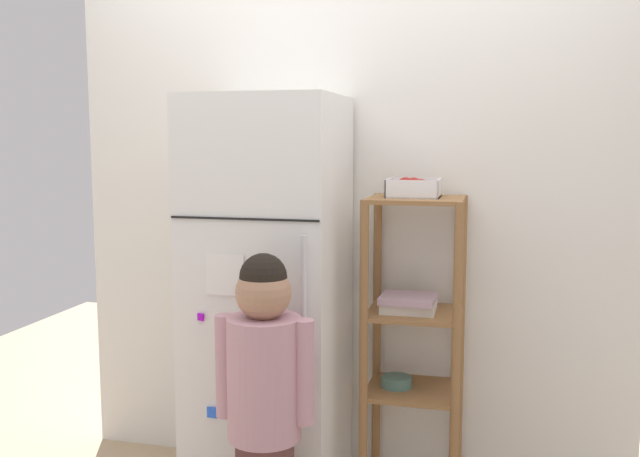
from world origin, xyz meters
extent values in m
cube|color=silver|center=(0.00, 0.34, 1.08)|extent=(2.49, 0.03, 2.17)
cube|color=white|center=(-0.26, 0.02, 0.83)|extent=(0.59, 0.58, 1.67)
cube|color=black|center=(-0.26, -0.28, 1.21)|extent=(0.57, 0.01, 0.01)
cylinder|color=silver|center=(-0.03, -0.30, 0.97)|extent=(0.02, 0.02, 0.38)
cube|color=white|center=(-0.33, -0.28, 0.99)|extent=(0.15, 0.01, 0.16)
cube|color=blue|center=(-0.40, -0.28, 0.45)|extent=(0.04, 0.01, 0.04)
cube|color=#A60ACD|center=(-0.44, -0.28, 0.83)|extent=(0.03, 0.02, 0.03)
cube|color=#EC4040|center=(-0.23, -0.28, 0.99)|extent=(0.03, 0.02, 0.03)
cylinder|color=#BF8C99|center=(-0.13, -0.44, 0.67)|extent=(0.26, 0.26, 0.43)
sphere|color=#BF8C99|center=(-0.13, -0.36, 0.88)|extent=(0.11, 0.11, 0.11)
sphere|color=#A87A5B|center=(-0.13, -0.44, 0.97)|extent=(0.19, 0.19, 0.19)
sphere|color=black|center=(-0.13, -0.44, 1.03)|extent=(0.17, 0.17, 0.17)
cylinder|color=#BF8C99|center=(-0.27, -0.44, 0.70)|extent=(0.07, 0.07, 0.37)
cylinder|color=#BF8C99|center=(0.01, -0.44, 0.70)|extent=(0.07, 0.07, 0.37)
cylinder|color=olive|center=(0.15, -0.03, 0.63)|extent=(0.04, 0.04, 1.26)
cylinder|color=olive|center=(0.51, -0.03, 0.63)|extent=(0.04, 0.04, 1.26)
cylinder|color=olive|center=(0.15, 0.29, 0.63)|extent=(0.04, 0.04, 1.26)
cylinder|color=olive|center=(0.51, 0.29, 0.63)|extent=(0.04, 0.04, 1.26)
cube|color=olive|center=(0.33, 0.13, 1.25)|extent=(0.38, 0.34, 0.02)
cube|color=olive|center=(0.33, 0.13, 0.79)|extent=(0.38, 0.34, 0.02)
cube|color=olive|center=(0.33, 0.13, 0.46)|extent=(0.38, 0.34, 0.02)
cube|color=silver|center=(0.30, 0.13, 0.82)|extent=(0.22, 0.20, 0.04)
cube|color=#B293A3|center=(0.30, 0.12, 0.85)|extent=(0.23, 0.21, 0.03)
cylinder|color=#4C7266|center=(0.26, 0.13, 0.49)|extent=(0.13, 0.13, 0.04)
cube|color=white|center=(0.31, 0.15, 1.27)|extent=(0.21, 0.20, 0.01)
cube|color=white|center=(0.31, 0.05, 1.30)|extent=(0.21, 0.01, 0.07)
cube|color=white|center=(0.31, 0.24, 1.30)|extent=(0.21, 0.01, 0.07)
cube|color=white|center=(0.21, 0.15, 1.30)|extent=(0.01, 0.20, 0.07)
cube|color=white|center=(0.42, 0.15, 1.30)|extent=(0.01, 0.20, 0.07)
sphere|color=maroon|center=(0.31, 0.18, 1.31)|extent=(0.07, 0.07, 0.07)
sphere|color=maroon|center=(0.34, 0.16, 1.30)|extent=(0.07, 0.07, 0.07)
sphere|color=maroon|center=(0.28, 0.13, 1.31)|extent=(0.07, 0.07, 0.07)
camera|label=1|loc=(0.63, -2.71, 1.50)|focal=39.91mm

